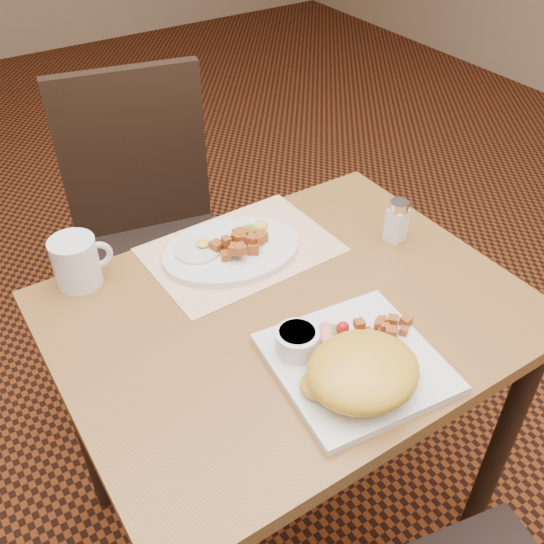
% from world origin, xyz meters
% --- Properties ---
extents(ground, '(8.00, 8.00, 0.00)m').
position_xyz_m(ground, '(0.00, 0.00, 0.00)').
color(ground, black).
rests_on(ground, ground).
extents(table, '(0.90, 0.70, 0.75)m').
position_xyz_m(table, '(0.00, 0.00, 0.64)').
color(table, '#8E5E2C').
rests_on(table, ground).
extents(chair_far, '(0.50, 0.51, 0.97)m').
position_xyz_m(chair_far, '(-0.01, 0.71, 0.54)').
color(chair_far, black).
rests_on(chair_far, ground).
extents(placemat, '(0.41, 0.29, 0.00)m').
position_xyz_m(placemat, '(0.01, 0.22, 0.75)').
color(placemat, white).
rests_on(placemat, table).
extents(plate_square, '(0.31, 0.31, 0.02)m').
position_xyz_m(plate_square, '(0.01, -0.19, 0.76)').
color(plate_square, silver).
rests_on(plate_square, table).
extents(plate_oval, '(0.34, 0.27, 0.02)m').
position_xyz_m(plate_oval, '(-0.01, 0.21, 0.76)').
color(plate_oval, silver).
rests_on(plate_oval, placemat).
extents(hollandaise_mound, '(0.20, 0.18, 0.07)m').
position_xyz_m(hollandaise_mound, '(-0.02, -0.24, 0.80)').
color(hollandaise_mound, gold).
rests_on(hollandaise_mound, plate_square).
extents(ramekin, '(0.08, 0.08, 0.04)m').
position_xyz_m(ramekin, '(-0.06, -0.11, 0.79)').
color(ramekin, silver).
rests_on(ramekin, plate_square).
extents(garnish_sq, '(0.08, 0.07, 0.03)m').
position_xyz_m(garnish_sq, '(0.01, -0.11, 0.78)').
color(garnish_sq, '#387223').
rests_on(garnish_sq, plate_square).
extents(fried_egg, '(0.10, 0.10, 0.02)m').
position_xyz_m(fried_egg, '(-0.08, 0.24, 0.77)').
color(fried_egg, white).
rests_on(fried_egg, plate_oval).
extents(garnish_ov, '(0.07, 0.04, 0.02)m').
position_xyz_m(garnish_ov, '(0.07, 0.24, 0.78)').
color(garnish_ov, '#387223').
rests_on(garnish_ov, plate_oval).
extents(salt_shaker, '(0.05, 0.05, 0.10)m').
position_xyz_m(salt_shaker, '(0.32, 0.06, 0.80)').
color(salt_shaker, white).
rests_on(salt_shaker, table).
extents(coffee_mug, '(0.12, 0.09, 0.11)m').
position_xyz_m(coffee_mug, '(-0.32, 0.30, 0.80)').
color(coffee_mug, silver).
rests_on(coffee_mug, table).
extents(home_fries_sq, '(0.12, 0.07, 0.03)m').
position_xyz_m(home_fries_sq, '(0.08, -0.16, 0.78)').
color(home_fries_sq, '#AC541B').
rests_on(home_fries_sq, plate_square).
extents(home_fries_ov, '(0.13, 0.09, 0.04)m').
position_xyz_m(home_fries_ov, '(0.00, 0.20, 0.79)').
color(home_fries_ov, '#AC541B').
rests_on(home_fries_ov, plate_oval).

